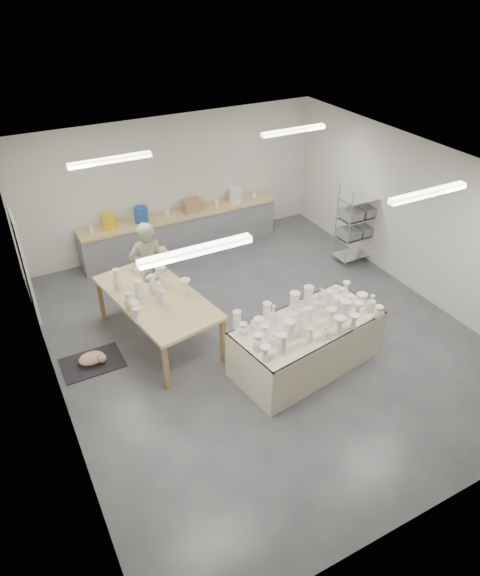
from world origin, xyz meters
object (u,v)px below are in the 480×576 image
drying_table (307,342)px  potter (148,267)px  red_stool (146,288)px  work_table (155,293)px

drying_table → potter: size_ratio=1.43×
drying_table → red_stool: 3.49m
work_table → red_stool: size_ratio=5.95×
work_table → red_stool: 1.32m
work_table → potter: potter is taller
work_table → red_stool: bearing=71.1°
drying_table → work_table: 2.71m
work_table → potter: size_ratio=1.44×
drying_table → potter: (-1.71, 2.77, 0.44)m
work_table → potter: 0.91m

